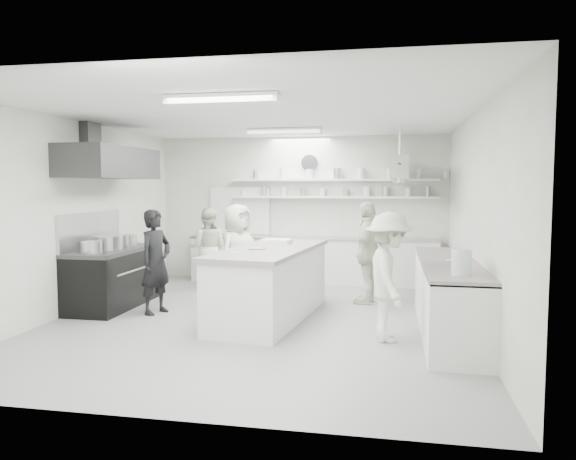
% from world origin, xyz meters
% --- Properties ---
extents(floor, '(6.00, 7.00, 0.02)m').
position_xyz_m(floor, '(0.00, 0.00, -0.01)').
color(floor, gray).
rests_on(floor, ground).
extents(ceiling, '(6.00, 7.00, 0.02)m').
position_xyz_m(ceiling, '(0.00, 0.00, 3.01)').
color(ceiling, silver).
rests_on(ceiling, wall_back).
extents(wall_back, '(6.00, 0.04, 3.00)m').
position_xyz_m(wall_back, '(0.00, 3.50, 1.50)').
color(wall_back, silver).
rests_on(wall_back, floor).
extents(wall_front, '(6.00, 0.04, 3.00)m').
position_xyz_m(wall_front, '(0.00, -3.50, 1.50)').
color(wall_front, silver).
rests_on(wall_front, floor).
extents(wall_left, '(0.04, 7.00, 3.00)m').
position_xyz_m(wall_left, '(-3.00, 0.00, 1.50)').
color(wall_left, silver).
rests_on(wall_left, floor).
extents(wall_right, '(0.04, 7.00, 3.00)m').
position_xyz_m(wall_right, '(3.00, 0.00, 1.50)').
color(wall_right, silver).
rests_on(wall_right, floor).
extents(stove, '(0.80, 1.80, 0.90)m').
position_xyz_m(stove, '(-2.60, 0.40, 0.45)').
color(stove, black).
rests_on(stove, floor).
extents(exhaust_hood, '(0.85, 2.00, 0.50)m').
position_xyz_m(exhaust_hood, '(-2.60, 0.40, 2.35)').
color(exhaust_hood, '#353537').
rests_on(exhaust_hood, wall_left).
extents(back_counter, '(5.00, 0.60, 0.92)m').
position_xyz_m(back_counter, '(0.30, 3.20, 0.46)').
color(back_counter, white).
rests_on(back_counter, floor).
extents(shelf_lower, '(4.20, 0.26, 0.04)m').
position_xyz_m(shelf_lower, '(0.70, 3.37, 1.75)').
color(shelf_lower, white).
rests_on(shelf_lower, wall_back).
extents(shelf_upper, '(4.20, 0.26, 0.04)m').
position_xyz_m(shelf_upper, '(0.70, 3.37, 2.10)').
color(shelf_upper, white).
rests_on(shelf_upper, wall_back).
extents(pass_through_window, '(1.30, 0.04, 1.00)m').
position_xyz_m(pass_through_window, '(-1.30, 3.48, 1.45)').
color(pass_through_window, black).
rests_on(pass_through_window, wall_back).
extents(wall_clock, '(0.32, 0.05, 0.32)m').
position_xyz_m(wall_clock, '(0.20, 3.46, 2.45)').
color(wall_clock, white).
rests_on(wall_clock, wall_back).
extents(right_counter, '(0.74, 3.30, 0.94)m').
position_xyz_m(right_counter, '(2.65, -0.20, 0.47)').
color(right_counter, white).
rests_on(right_counter, floor).
extents(pot_rack, '(0.30, 1.60, 0.40)m').
position_xyz_m(pot_rack, '(2.00, 2.40, 2.30)').
color(pot_rack, '#B2B2B3').
rests_on(pot_rack, ceiling).
extents(light_fixture_front, '(1.30, 0.25, 0.10)m').
position_xyz_m(light_fixture_front, '(0.00, -1.80, 2.94)').
color(light_fixture_front, white).
rests_on(light_fixture_front, ceiling).
extents(light_fixture_rear, '(1.30, 0.25, 0.10)m').
position_xyz_m(light_fixture_rear, '(0.00, 1.80, 2.94)').
color(light_fixture_rear, white).
rests_on(light_fixture_rear, ceiling).
extents(prep_island, '(1.33, 2.85, 1.01)m').
position_xyz_m(prep_island, '(0.10, 0.14, 0.51)').
color(prep_island, white).
rests_on(prep_island, floor).
extents(stove_pot, '(0.46, 0.46, 0.27)m').
position_xyz_m(stove_pot, '(-2.60, 0.32, 1.04)').
color(stove_pot, '#B2B2B3').
rests_on(stove_pot, stove).
extents(cook_stove, '(0.56, 0.69, 1.62)m').
position_xyz_m(cook_stove, '(-1.70, 0.10, 0.81)').
color(cook_stove, black).
rests_on(cook_stove, floor).
extents(cook_back, '(0.81, 0.65, 1.56)m').
position_xyz_m(cook_back, '(-1.62, 2.29, 0.78)').
color(cook_back, silver).
rests_on(cook_back, floor).
extents(cook_island_left, '(0.79, 0.96, 1.68)m').
position_xyz_m(cook_island_left, '(-0.63, 0.91, 0.84)').
color(cook_island_left, silver).
rests_on(cook_island_left, floor).
extents(cook_island_right, '(0.64, 1.08, 1.72)m').
position_xyz_m(cook_island_right, '(1.49, 1.47, 0.86)').
color(cook_island_right, silver).
rests_on(cook_island_right, floor).
extents(cook_right, '(0.77, 1.15, 1.65)m').
position_xyz_m(cook_right, '(1.85, -0.73, 0.83)').
color(cook_right, silver).
rests_on(cook_right, floor).
extents(bowl_island_a, '(0.32, 0.32, 0.06)m').
position_xyz_m(bowl_island_a, '(-0.05, -0.05, 1.05)').
color(bowl_island_a, '#B2B2B3').
rests_on(bowl_island_a, prep_island).
extents(bowl_island_b, '(0.20, 0.20, 0.06)m').
position_xyz_m(bowl_island_b, '(-0.19, -0.60, 1.04)').
color(bowl_island_b, white).
rests_on(bowl_island_b, prep_island).
extents(bowl_right, '(0.22, 0.22, 0.05)m').
position_xyz_m(bowl_right, '(2.70, -0.22, 0.97)').
color(bowl_right, white).
rests_on(bowl_right, right_counter).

